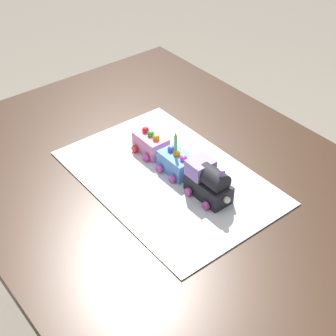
% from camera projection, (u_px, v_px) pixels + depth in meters
% --- Properties ---
extents(dining_table, '(1.40, 1.00, 0.74)m').
position_uv_depth(dining_table, '(172.00, 212.00, 1.45)').
color(dining_table, '#382316').
rests_on(dining_table, ground).
extents(cake_board, '(0.60, 0.40, 0.00)m').
position_uv_depth(cake_board, '(168.00, 177.00, 1.40)').
color(cake_board, silver).
rests_on(cake_board, dining_table).
extents(cake_locomotive, '(0.14, 0.08, 0.12)m').
position_uv_depth(cake_locomotive, '(208.00, 182.00, 1.31)').
color(cake_locomotive, '#232328').
rests_on(cake_locomotive, cake_board).
extents(cake_car_caboose_sky_blue, '(0.10, 0.08, 0.07)m').
position_uv_depth(cake_car_caboose_sky_blue, '(177.00, 163.00, 1.40)').
color(cake_car_caboose_sky_blue, '#669EEA').
rests_on(cake_car_caboose_sky_blue, cake_board).
extents(cake_car_flatbed_bubblegum, '(0.10, 0.08, 0.07)m').
position_uv_depth(cake_car_flatbed_bubblegum, '(151.00, 143.00, 1.47)').
color(cake_car_flatbed_bubblegum, pink).
rests_on(cake_car_flatbed_bubblegum, cake_board).
extents(birthday_candle, '(0.01, 0.01, 0.06)m').
position_uv_depth(birthday_candle, '(176.00, 141.00, 1.36)').
color(birthday_candle, '#66D872').
rests_on(birthday_candle, cake_car_caboose_sky_blue).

